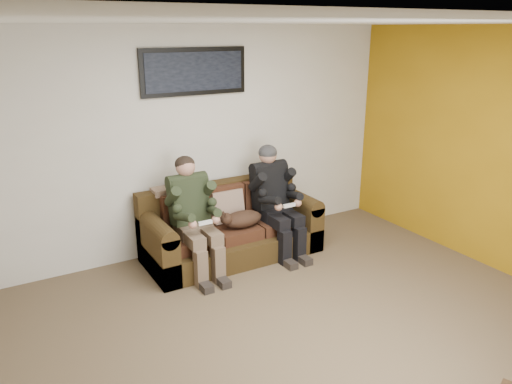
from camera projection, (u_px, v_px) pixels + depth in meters
floor at (314, 333)px, 4.41m from camera, size 5.00×5.00×0.00m
ceiling at (327, 22)px, 3.59m from camera, size 5.00×5.00×0.00m
wall_back at (203, 141)px, 5.84m from camera, size 5.00×0.00×5.00m
accent_wall_right at (512, 155)px, 5.19m from camera, size 0.00×4.50×4.50m
sofa at (229, 229)px, 5.85m from camera, size 2.02×0.87×0.82m
throw_pillow at (228, 206)px, 5.80m from camera, size 0.38×0.18×0.38m
throw_blanket at (170, 190)px, 5.61m from camera, size 0.41×0.20×0.07m
person_left at (193, 210)px, 5.35m from camera, size 0.51×0.87×1.26m
person_right at (275, 195)px, 5.84m from camera, size 0.51×0.86×1.27m
cat at (241, 219)px, 5.64m from camera, size 0.66×0.26×0.24m
framed_poster at (194, 71)px, 5.52m from camera, size 1.25×0.05×0.52m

